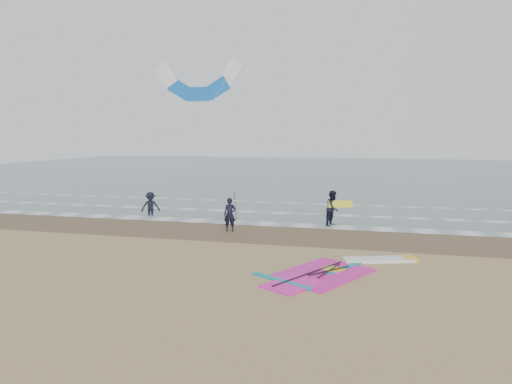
% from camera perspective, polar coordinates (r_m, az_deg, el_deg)
% --- Properties ---
extents(ground, '(120.00, 120.00, 0.00)m').
position_cam_1_polar(ground, '(17.19, 2.23, -9.47)').
color(ground, tan).
rests_on(ground, ground).
extents(sea_water, '(120.00, 80.00, 0.02)m').
position_cam_1_polar(sea_water, '(64.43, 10.86, 2.53)').
color(sea_water, '#47605E').
rests_on(sea_water, ground).
extents(wet_sand_band, '(120.00, 5.00, 0.01)m').
position_cam_1_polar(wet_sand_band, '(22.92, 5.26, -5.30)').
color(wet_sand_band, brown).
rests_on(wet_sand_band, ground).
extents(foam_waterline, '(120.00, 9.15, 0.02)m').
position_cam_1_polar(foam_waterline, '(27.24, 6.66, -3.30)').
color(foam_waterline, white).
rests_on(foam_waterline, ground).
extents(windsurf_rig, '(5.90, 5.58, 0.14)m').
position_cam_1_polar(windsurf_rig, '(17.11, 10.41, -9.53)').
color(windsurf_rig, white).
rests_on(windsurf_rig, ground).
extents(person_standing, '(0.66, 0.45, 1.73)m').
position_cam_1_polar(person_standing, '(23.48, -3.29, -2.85)').
color(person_standing, black).
rests_on(person_standing, ground).
extents(person_walking, '(1.06, 1.16, 1.94)m').
position_cam_1_polar(person_walking, '(25.18, 9.60, -2.02)').
color(person_walking, black).
rests_on(person_walking, ground).
extents(person_wading, '(1.34, 1.19, 1.80)m').
position_cam_1_polar(person_wading, '(28.91, -13.06, -1.09)').
color(person_wading, black).
rests_on(person_wading, ground).
extents(held_pole, '(0.17, 0.86, 1.82)m').
position_cam_1_polar(held_pole, '(23.33, -2.59, -1.90)').
color(held_pole, black).
rests_on(held_pole, ground).
extents(carried_kiteboard, '(1.30, 0.51, 0.39)m').
position_cam_1_polar(carried_kiteboard, '(25.02, 10.51, -1.50)').
color(carried_kiteboard, yellow).
rests_on(carried_kiteboard, ground).
extents(surf_kite, '(6.08, 3.19, 8.61)m').
position_cam_1_polar(surf_kite, '(30.82, -7.24, 13.23)').
color(surf_kite, white).
rests_on(surf_kite, ground).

